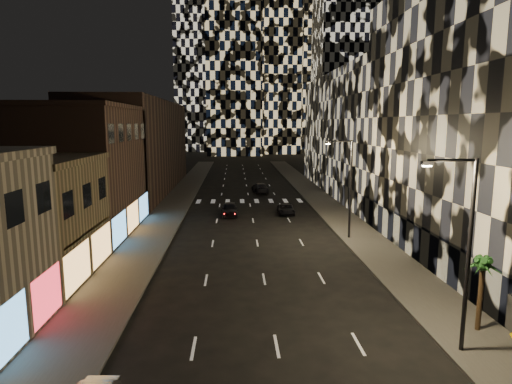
{
  "coord_description": "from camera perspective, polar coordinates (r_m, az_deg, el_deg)",
  "views": [
    {
      "loc": [
        -1.94,
        -8.13,
        10.65
      ],
      "look_at": [
        -0.53,
        20.63,
        6.0
      ],
      "focal_mm": 30.0,
      "sensor_mm": 36.0,
      "label": 1
    }
  ],
  "objects": [
    {
      "name": "retail_brown",
      "position": [
        44.51,
        -22.6,
        2.47
      ],
      "size": [
        10.0,
        15.0,
        12.0
      ],
      "primitive_type": "cube",
      "color": "#4D342B",
      "rests_on": "ground"
    },
    {
      "name": "sidewalk_right",
      "position": [
        60.28,
        8.65,
        -1.04
      ],
      "size": [
        4.0,
        120.0,
        0.15
      ],
      "primitive_type": "cube",
      "color": "#47443F",
      "rests_on": "ground"
    },
    {
      "name": "curb_left",
      "position": [
        59.38,
        -8.54,
        -1.19
      ],
      "size": [
        0.2,
        120.0,
        0.15
      ],
      "primitive_type": "cube",
      "color": "#4C4C47",
      "rests_on": "ground"
    },
    {
      "name": "retail_filler_left",
      "position": [
        69.87,
        -15.35,
        5.85
      ],
      "size": [
        10.0,
        40.0,
        14.0
      ],
      "primitive_type": "cube",
      "color": "#4D342B",
      "rests_on": "ground"
    },
    {
      "name": "midrise_filler_right",
      "position": [
        68.75,
        15.93,
        7.45
      ],
      "size": [
        16.0,
        40.0,
        18.0
      ],
      "primitive_type": "cube",
      "color": "#232326",
      "rests_on": "ground"
    },
    {
      "name": "tower_center_low",
      "position": [
        152.65,
        -3.0,
        23.12
      ],
      "size": [
        18.0,
        18.0,
        95.0
      ],
      "primitive_type": "cube",
      "color": "black",
      "rests_on": "ground"
    },
    {
      "name": "car_dark_rightlane",
      "position": [
        50.66,
        4.02,
        -2.32
      ],
      "size": [
        2.05,
        4.21,
        1.15
      ],
      "primitive_type": "imported",
      "rotation": [
        0.0,
        0.0,
        -0.03
      ],
      "color": "black",
      "rests_on": "ground"
    },
    {
      "name": "midrise_base",
      "position": [
        36.76,
        20.19,
        -5.82
      ],
      "size": [
        0.6,
        25.0,
        3.0
      ],
      "primitive_type": "cube",
      "color": "#383838",
      "rests_on": "ground"
    },
    {
      "name": "streetlight_far",
      "position": [
        39.85,
        12.18,
        1.32
      ],
      "size": [
        2.55,
        0.25,
        9.0
      ],
      "color": "black",
      "rests_on": "sidewalk_right"
    },
    {
      "name": "car_dark_oncoming",
      "position": [
        66.17,
        0.55,
        0.57
      ],
      "size": [
        2.66,
        5.38,
        1.5
      ],
      "primitive_type": "imported",
      "rotation": [
        0.0,
        0.0,
        3.25
      ],
      "color": "black",
      "rests_on": "ground"
    },
    {
      "name": "curb_right",
      "position": [
        59.9,
        6.68,
        -1.06
      ],
      "size": [
        0.2,
        120.0,
        0.15
      ],
      "primitive_type": "cube",
      "color": "#4C4C47",
      "rests_on": "ground"
    },
    {
      "name": "sidewalk_left",
      "position": [
        59.63,
        -10.54,
        -1.2
      ],
      "size": [
        4.0,
        120.0,
        0.15
      ],
      "primitive_type": "cube",
      "color": "#47443F",
      "rests_on": "ground"
    },
    {
      "name": "retail_tan",
      "position": [
        33.46,
        -29.55,
        -3.51
      ],
      "size": [
        10.0,
        10.0,
        8.0
      ],
      "primitive_type": "cube",
      "color": "olive",
      "rests_on": "ground"
    },
    {
      "name": "palm_tree",
      "position": [
        24.64,
        27.97,
        -9.09
      ],
      "size": [
        2.0,
        1.96,
        3.91
      ],
      "color": "#47331E",
      "rests_on": "sidewalk_right"
    },
    {
      "name": "car_dark_midlane",
      "position": [
        49.82,
        -3.51,
        -2.28
      ],
      "size": [
        1.9,
        4.57,
        1.55
      ],
      "primitive_type": "imported",
      "rotation": [
        0.0,
        0.0,
        0.01
      ],
      "color": "black",
      "rests_on": "ground"
    },
    {
      "name": "streetlight_near",
      "position": [
        21.51,
        26.04,
        -6.03
      ],
      "size": [
        2.55,
        0.25,
        9.0
      ],
      "color": "black",
      "rests_on": "sidewalk_right"
    }
  ]
}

